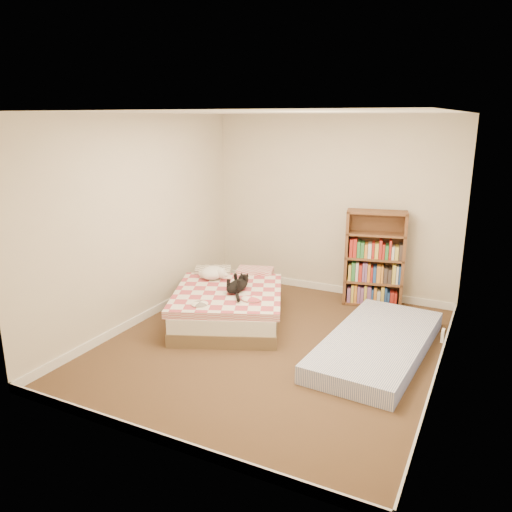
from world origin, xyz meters
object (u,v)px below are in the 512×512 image
at_px(bed, 230,302).
at_px(black_cat, 239,285).
at_px(white_dog, 213,273).
at_px(bookshelf, 374,269).
at_px(floor_mattress, 377,344).

xyz_separation_m(bed, black_cat, (0.16, -0.08, 0.28)).
bearing_deg(white_dog, bookshelf, -12.45).
bearing_deg(floor_mattress, white_dog, 176.40).
relative_size(bed, white_dog, 4.64).
bearing_deg(bed, floor_mattress, -27.21).
xyz_separation_m(bed, white_dog, (-0.35, 0.17, 0.29)).
xyz_separation_m(bed, bookshelf, (1.48, 1.30, 0.28)).
xyz_separation_m(bed, floor_mattress, (1.89, -0.13, -0.12)).
height_order(bed, black_cat, black_cat).
bearing_deg(bed, black_cat, -47.71).
distance_m(black_cat, white_dog, 0.57).
xyz_separation_m(bookshelf, black_cat, (-1.32, -1.38, -0.00)).
distance_m(floor_mattress, black_cat, 1.77).
xyz_separation_m(bookshelf, floor_mattress, (0.40, -1.44, -0.40)).
bearing_deg(white_dog, bed, -69.60).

